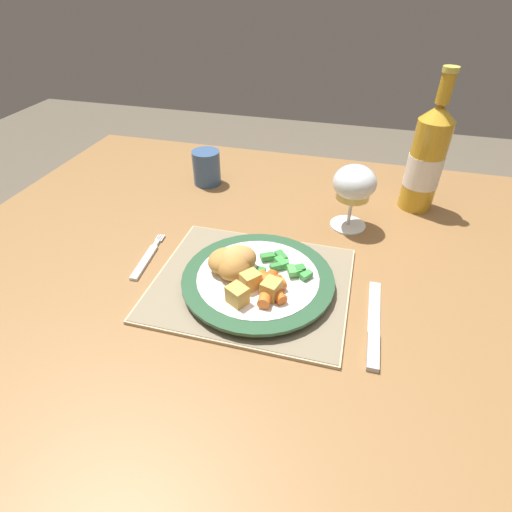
# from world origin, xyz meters

# --- Properties ---
(ground_plane) EXTENTS (6.00, 6.00, 0.00)m
(ground_plane) POSITION_xyz_m (0.00, 0.00, 0.00)
(ground_plane) COLOR brown
(dining_table) EXTENTS (1.20, 1.03, 0.74)m
(dining_table) POSITION_xyz_m (0.00, 0.00, 0.65)
(dining_table) COLOR olive
(dining_table) RESTS_ON ground
(placemat) EXTENTS (0.33, 0.28, 0.01)m
(placemat) POSITION_xyz_m (0.02, -0.05, 0.74)
(placemat) COLOR tan
(placemat) RESTS_ON dining_table
(dinner_plate) EXTENTS (0.25, 0.25, 0.02)m
(dinner_plate) POSITION_xyz_m (0.04, -0.06, 0.76)
(dinner_plate) COLOR white
(dinner_plate) RESTS_ON placemat
(breaded_croquettes) EXTENTS (0.10, 0.10, 0.04)m
(breaded_croquettes) POSITION_xyz_m (-0.01, -0.06, 0.79)
(breaded_croquettes) COLOR #B77F3D
(breaded_croquettes) RESTS_ON dinner_plate
(green_beans_pile) EXTENTS (0.10, 0.09, 0.01)m
(green_beans_pile) POSITION_xyz_m (0.07, -0.03, 0.77)
(green_beans_pile) COLOR #4CA84C
(green_beans_pile) RESTS_ON dinner_plate
(glazed_carrots) EXTENTS (0.06, 0.07, 0.02)m
(glazed_carrots) POSITION_xyz_m (0.07, -0.09, 0.78)
(glazed_carrots) COLOR orange
(glazed_carrots) RESTS_ON dinner_plate
(fork) EXTENTS (0.03, 0.14, 0.01)m
(fork) POSITION_xyz_m (-0.18, -0.04, 0.74)
(fork) COLOR silver
(fork) RESTS_ON dining_table
(table_knife) EXTENTS (0.02, 0.19, 0.01)m
(table_knife) POSITION_xyz_m (0.23, -0.11, 0.74)
(table_knife) COLOR silver
(table_knife) RESTS_ON dining_table
(wine_glass) EXTENTS (0.08, 0.08, 0.13)m
(wine_glass) POSITION_xyz_m (0.17, 0.18, 0.83)
(wine_glass) COLOR silver
(wine_glass) RESTS_ON dining_table
(bottle) EXTENTS (0.07, 0.07, 0.29)m
(bottle) POSITION_xyz_m (0.31, 0.30, 0.85)
(bottle) COLOR gold
(bottle) RESTS_ON dining_table
(roast_potatoes) EXTENTS (0.08, 0.07, 0.03)m
(roast_potatoes) POSITION_xyz_m (0.04, -0.11, 0.78)
(roast_potatoes) COLOR gold
(roast_potatoes) RESTS_ON dinner_plate
(drinking_cup) EXTENTS (0.07, 0.07, 0.08)m
(drinking_cup) POSITION_xyz_m (-0.18, 0.29, 0.78)
(drinking_cup) COLOR #385684
(drinking_cup) RESTS_ON dining_table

